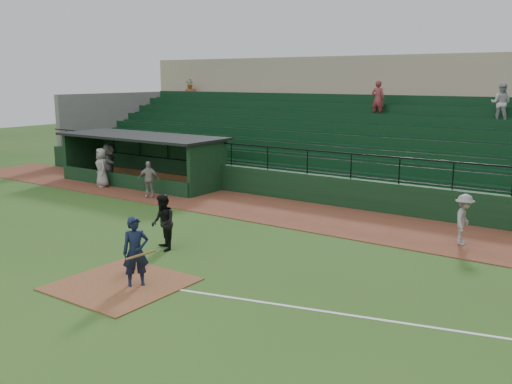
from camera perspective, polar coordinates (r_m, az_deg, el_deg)
The scene contains 12 objects.
ground at distance 15.48m, azimuth -10.75°, elevation -8.14°, with size 90.00×90.00×0.00m, color #2B4F19.
warning_track at distance 21.57m, azimuth 4.56°, elevation -2.30°, with size 40.00×4.00×0.03m, color brown.
home_plate_dirt at distance 14.84m, azimuth -13.53°, elevation -9.08°, with size 3.00×3.00×0.03m, color brown.
foul_line at distance 12.68m, azimuth 20.84°, elevation -13.24°, with size 18.00×0.09×0.01m, color white.
stadium_structure at distance 28.72m, azimuth 13.24°, elevation 5.52°, with size 38.00×13.08×6.40m.
dugout at distance 28.51m, azimuth -10.93°, elevation 3.61°, with size 8.90×3.20×2.42m.
batter_at_plate at distance 14.37m, azimuth -12.12°, elevation -5.97°, with size 1.16×0.78×1.80m.
umpire at distance 17.22m, azimuth -9.43°, elevation -3.07°, with size 0.84×0.65×1.72m, color black.
runner at distance 18.61m, azimuth 20.36°, elevation -2.64°, with size 1.04×0.60×1.60m, color gray.
dugout_player_a at distance 24.83m, azimuth -10.87°, elevation 1.28°, with size 0.93×0.39×1.59m, color #A29D98.
dugout_player_b at distance 27.72m, azimuth -15.39°, elevation 2.40°, with size 0.91×0.59×1.86m, color #9C9792.
dugout_player_c at distance 29.12m, azimuth -14.70°, elevation 2.93°, with size 1.79×0.57×1.93m, color gray.
Camera 1 is at (10.53, -10.11, 5.16)m, focal length 39.38 mm.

